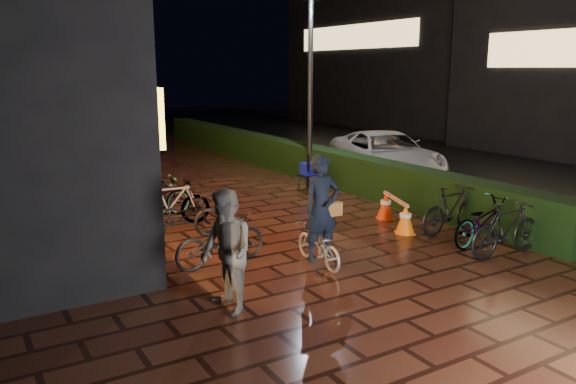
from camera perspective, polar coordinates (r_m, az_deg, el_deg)
ground at (r=10.15m, az=7.93°, el=-6.77°), size 80.00×80.00×0.00m
asphalt_road at (r=19.82m, az=19.21°, el=2.13°), size 11.00×60.00×0.01m
hedge at (r=18.26m, az=0.27°, el=3.58°), size 0.70×20.00×1.00m
bystander_person at (r=7.75m, az=-6.27°, el=-6.08°), size 0.69×0.87×1.74m
van at (r=17.72m, az=9.87°, el=3.78°), size 3.70×5.46×1.39m
lamp_post_hedge at (r=16.43m, az=2.28°, el=11.52°), size 0.53×0.23×5.55m
lamp_post_sf at (r=15.70m, az=-18.23°, el=11.46°), size 0.55×0.27×5.84m
cyclist at (r=9.54m, az=3.26°, el=-3.41°), size 0.71×1.37×1.93m
traffic_barrier at (r=12.25m, az=10.82°, el=-1.98°), size 0.86×1.53×0.63m
cart_assembly at (r=15.43m, az=2.22°, el=2.21°), size 0.62×0.61×1.13m
parked_bikes_storefront at (r=12.36m, az=-12.51°, el=-1.19°), size 1.95×6.05×1.00m
parked_bikes_hedge at (r=11.38m, az=18.85°, el=-2.67°), size 1.96×2.10×1.00m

